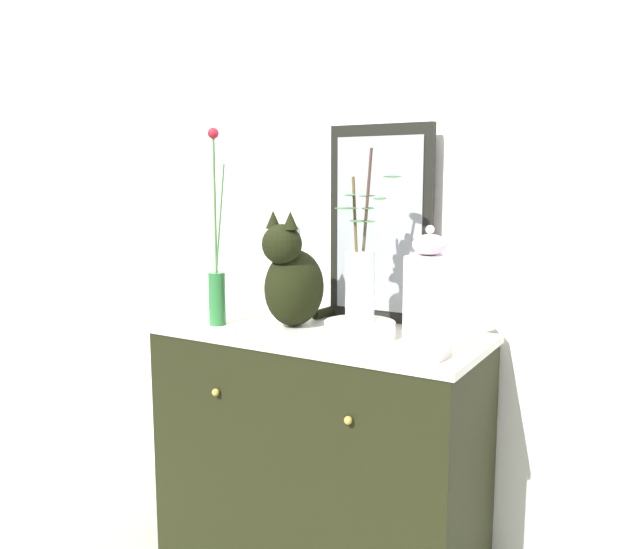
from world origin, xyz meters
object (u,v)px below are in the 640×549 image
mirror_leaning (380,225)px  jar_lidded_porcelain (428,298)px  vase_slim_green (217,281)px  vase_glass_clear (360,279)px  bowl_porcelain (360,329)px  sideboard (320,449)px  cat_sitting (292,279)px

mirror_leaning → jar_lidded_porcelain: size_ratio=1.83×
vase_slim_green → vase_glass_clear: 0.50m
mirror_leaning → bowl_porcelain: (0.05, -0.24, -0.31)m
sideboard → cat_sitting: (-0.11, 0.00, 0.56)m
mirror_leaning → bowl_porcelain: bearing=-78.7°
sideboard → bowl_porcelain: size_ratio=4.85×
mirror_leaning → vase_glass_clear: bearing=-78.5°
bowl_porcelain → vase_glass_clear: size_ratio=0.42×
mirror_leaning → vase_slim_green: size_ratio=1.03×
sideboard → bowl_porcelain: (0.16, -0.02, 0.43)m
sideboard → vase_slim_green: size_ratio=1.65×
cat_sitting → vase_slim_green: vase_slim_green is taller
sideboard → cat_sitting: cat_sitting is taller
sideboard → bowl_porcelain: bearing=-9.0°
vase_glass_clear → cat_sitting: bearing=174.7°
mirror_leaning → bowl_porcelain: mirror_leaning is taller
vase_glass_clear → jar_lidded_porcelain: size_ratio=1.45×
bowl_porcelain → sideboard: bearing=171.0°
bowl_porcelain → vase_glass_clear: 0.16m
sideboard → vase_slim_green: vase_slim_green is taller
sideboard → mirror_leaning: 0.77m
cat_sitting → jar_lidded_porcelain: size_ratio=1.10×
cat_sitting → vase_glass_clear: size_ratio=0.76×
cat_sitting → vase_slim_green: 0.25m
sideboard → vase_slim_green: 0.65m
mirror_leaning → bowl_porcelain: size_ratio=3.01×
vase_slim_green → bowl_porcelain: vase_slim_green is taller
bowl_porcelain → vase_glass_clear: bearing=56.6°
mirror_leaning → bowl_porcelain: 0.39m
jar_lidded_porcelain → cat_sitting: bearing=165.7°
cat_sitting → bowl_porcelain: size_ratio=1.82×
bowl_porcelain → jar_lidded_porcelain: size_ratio=0.61×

